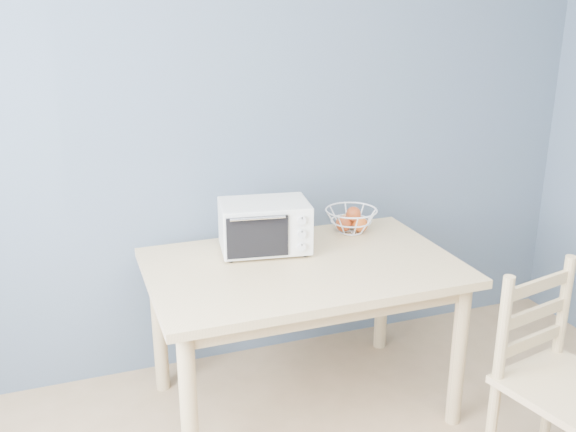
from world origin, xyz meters
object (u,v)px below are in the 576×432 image
object	(u,v)px
toaster_oven	(261,226)
dining_chair	(557,388)
dining_table	(303,283)
fruit_basket	(351,219)

from	to	relation	value
toaster_oven	dining_chair	size ratio (longest dim) A/B	0.49
dining_table	dining_chair	distance (m)	1.14
fruit_basket	dining_chair	world-z (taller)	dining_chair
dining_table	toaster_oven	xyz separation A→B (m)	(-0.13, 0.21, 0.23)
toaster_oven	fruit_basket	distance (m)	0.53
fruit_basket	toaster_oven	bearing A→B (deg)	-169.02
dining_table	fruit_basket	size ratio (longest dim) A/B	4.48
toaster_oven	fruit_basket	size ratio (longest dim) A/B	1.44
dining_table	fruit_basket	bearing A→B (deg)	38.64
dining_table	toaster_oven	bearing A→B (deg)	122.87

